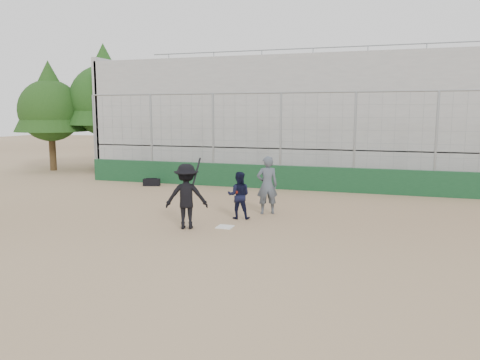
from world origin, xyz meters
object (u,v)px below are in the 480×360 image
(equipment_bag, at_px, (152,182))
(umpire, at_px, (267,188))
(batter_at_plate, at_px, (187,196))
(catcher_crouched, at_px, (239,203))

(equipment_bag, bearing_deg, umpire, -32.86)
(batter_at_plate, height_order, umpire, batter_at_plate)
(catcher_crouched, xyz_separation_m, umpire, (0.63, 0.96, 0.34))
(batter_at_plate, height_order, catcher_crouched, batter_at_plate)
(catcher_crouched, relative_size, equipment_bag, 1.28)
(batter_at_plate, distance_m, umpire, 3.00)
(catcher_crouched, height_order, equipment_bag, catcher_crouched)
(umpire, relative_size, equipment_bag, 2.13)
(catcher_crouched, relative_size, umpire, 0.60)
(batter_at_plate, bearing_deg, equipment_bag, 125.12)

